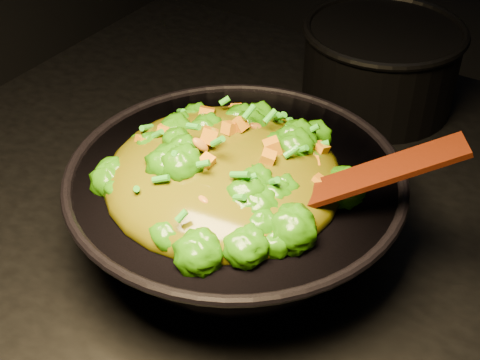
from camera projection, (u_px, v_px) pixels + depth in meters
The scene contains 4 objects.
wok at pixel (236, 210), 0.80m from camera, with size 0.38×0.38×0.11m, color black, non-canonical shape.
stir_fry at pixel (223, 147), 0.73m from camera, with size 0.27×0.27×0.09m, color #2A7508, non-canonical shape.
spatula at pixel (348, 183), 0.69m from camera, with size 0.25×0.04×0.01m, color #351907.
back_pot at pixel (380, 66), 1.05m from camera, with size 0.24×0.24×0.14m, color black.
Camera 1 is at (0.27, -0.62, 1.48)m, focal length 50.00 mm.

